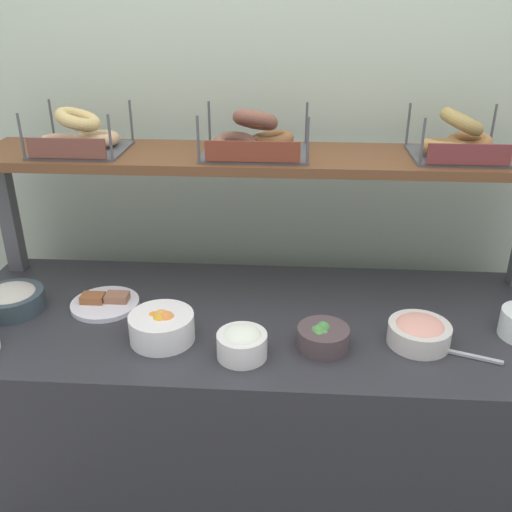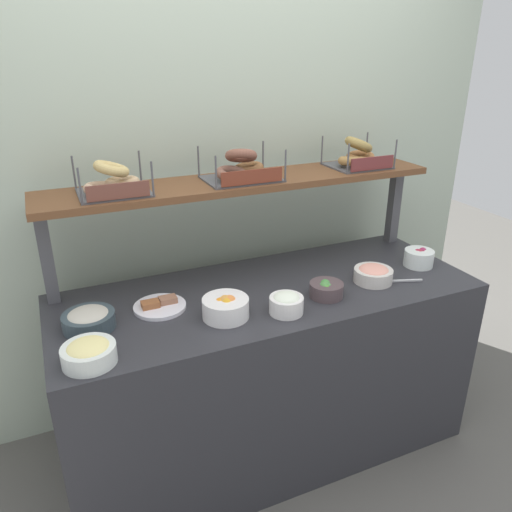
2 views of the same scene
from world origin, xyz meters
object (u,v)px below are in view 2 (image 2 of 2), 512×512
object	(u,v)px
bowl_egg_salad	(89,353)
bowl_lox_spread	(373,274)
serving_spoon_near_plate	(396,281)
bowl_fruit_salad	(226,307)
bagel_basket_cinnamon_raisin	(241,169)
bowl_veggie_mix	(326,289)
bagel_basket_everything	(358,157)
bowl_cream_cheese	(286,303)
bowl_beet_salad	(419,257)
bagel_basket_plain	(113,183)
serving_plate_white	(160,306)
bowl_tuna_salad	(89,319)

from	to	relation	value
bowl_egg_salad	bowl_lox_spread	size ratio (longest dim) A/B	1.05
serving_spoon_near_plate	bowl_fruit_salad	bearing A→B (deg)	178.56
serving_spoon_near_plate	bagel_basket_cinnamon_raisin	bearing A→B (deg)	144.08
bowl_egg_salad	bowl_veggie_mix	distance (m)	0.97
bowl_lox_spread	bagel_basket_everything	xyz separation A→B (m)	(0.13, 0.38, 0.44)
bowl_cream_cheese	bowl_veggie_mix	bearing A→B (deg)	14.47
bowl_egg_salad	bowl_lox_spread	world-z (taller)	bowl_egg_salad
bowl_beet_salad	bowl_fruit_salad	distance (m)	1.02
bowl_veggie_mix	bagel_basket_cinnamon_raisin	distance (m)	0.64
bowl_veggie_mix	serving_spoon_near_plate	world-z (taller)	bowl_veggie_mix
serving_spoon_near_plate	bowl_egg_salad	bearing A→B (deg)	-176.55
bowl_fruit_salad	bowl_veggie_mix	xyz separation A→B (m)	(0.45, -0.01, -0.01)
bowl_lox_spread	bagel_basket_cinnamon_raisin	distance (m)	0.75
bowl_egg_salad	bowl_cream_cheese	size ratio (longest dim) A/B	1.33
bowl_fruit_salad	bagel_basket_plain	distance (m)	0.67
bowl_cream_cheese	bowl_veggie_mix	world-z (taller)	bowl_cream_cheese
bowl_beet_salad	serving_plate_white	size ratio (longest dim) A/B	0.66
bowl_veggie_mix	bagel_basket_everything	xyz separation A→B (m)	(0.40, 0.41, 0.45)
serving_spoon_near_plate	bagel_basket_everything	xyz separation A→B (m)	(0.04, 0.43, 0.47)
bowl_cream_cheese	bagel_basket_plain	xyz separation A→B (m)	(-0.55, 0.46, 0.43)
bowl_egg_salad	bowl_cream_cheese	distance (m)	0.75
bowl_lox_spread	serving_spoon_near_plate	xyz separation A→B (m)	(0.09, -0.05, -0.03)
bowl_beet_salad	serving_spoon_near_plate	world-z (taller)	bowl_beet_salad
bowl_lox_spread	bagel_basket_plain	distance (m)	1.18
bowl_fruit_salad	serving_plate_white	size ratio (longest dim) A/B	0.86
bowl_beet_salad	bagel_basket_everything	xyz separation A→B (m)	(-0.17, 0.32, 0.44)
bowl_veggie_mix	bowl_egg_salad	bearing A→B (deg)	-174.63
bowl_egg_salad	bowl_cream_cheese	bearing A→B (deg)	2.68
bagel_basket_plain	bagel_basket_cinnamon_raisin	distance (m)	0.55
bowl_beet_salad	serving_spoon_near_plate	bearing A→B (deg)	-153.77
bowl_beet_salad	bagel_basket_plain	size ratio (longest dim) A/B	0.49
bowl_beet_salad	bagel_basket_everything	distance (m)	0.57
bowl_egg_salad	bowl_beet_salad	size ratio (longest dim) A/B	1.30
bowl_beet_salad	bagel_basket_cinnamon_raisin	size ratio (longest dim) A/B	0.42
bowl_cream_cheese	bowl_tuna_salad	bearing A→B (deg)	164.84
serving_plate_white	bagel_basket_cinnamon_raisin	xyz separation A→B (m)	(0.45, 0.22, 0.47)
bowl_beet_salad	bagel_basket_cinnamon_raisin	xyz separation A→B (m)	(-0.79, 0.31, 0.44)
bowl_fruit_salad	bagel_basket_everything	distance (m)	1.04
bowl_egg_salad	serving_plate_white	xyz separation A→B (m)	(0.30, 0.27, -0.03)
bowl_fruit_salad	bagel_basket_plain	size ratio (longest dim) A/B	0.65
bowl_beet_salad	bowl_tuna_salad	size ratio (longest dim) A/B	0.72
bowl_tuna_salad	bagel_basket_everything	xyz separation A→B (m)	(1.34, 0.27, 0.44)
bowl_veggie_mix	bagel_basket_plain	world-z (taller)	bagel_basket_plain
bowl_tuna_salad	bowl_lox_spread	bearing A→B (deg)	-4.88
bowl_tuna_salad	bagel_basket_cinnamon_raisin	world-z (taller)	bagel_basket_cinnamon_raisin
bowl_veggie_mix	bowl_cream_cheese	bearing A→B (deg)	-165.53
bagel_basket_everything	bowl_cream_cheese	bearing A→B (deg)	-142.76
bowl_beet_salad	bowl_cream_cheese	bearing A→B (deg)	-169.22
bagel_basket_cinnamon_raisin	bowl_beet_salad	bearing A→B (deg)	-21.45
bowl_fruit_salad	serving_spoon_near_plate	xyz separation A→B (m)	(0.81, -0.02, -0.04)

